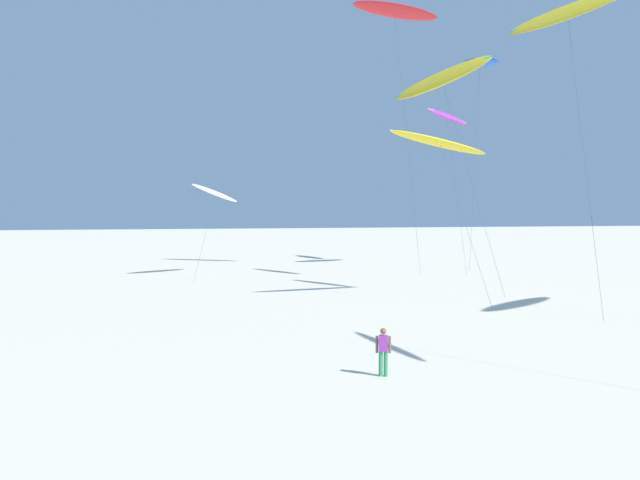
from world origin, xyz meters
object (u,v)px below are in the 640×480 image
flying_kite_4 (442,79)px  flying_kite_5 (440,143)px  flying_kite_6 (215,193)px  person_foreground_walker (383,350)px  flying_kite_9 (395,11)px  flying_kite_0 (567,12)px  flying_kite_2 (448,117)px  flying_kite_8 (480,62)px

flying_kite_4 → flying_kite_5: 10.68m
flying_kite_5 → flying_kite_4: bearing=69.3°
flying_kite_6 → person_foreground_walker: flying_kite_6 is taller
flying_kite_5 → flying_kite_9: 20.74m
flying_kite_0 → flying_kite_2: bearing=87.8°
flying_kite_0 → flying_kite_4: 11.23m
flying_kite_6 → flying_kite_4: bearing=-25.1°
flying_kite_2 → flying_kite_4: (-4.45, -10.55, 1.33)m
flying_kite_2 → flying_kite_9: 10.17m
flying_kite_5 → flying_kite_9: bearing=82.6°
flying_kite_8 → person_foreground_walker: flying_kite_8 is taller
flying_kite_2 → person_foreground_walker: size_ratio=8.75×
flying_kite_2 → person_foreground_walker: 41.24m
flying_kite_4 → flying_kite_5: bearing=-110.7°
flying_kite_0 → flying_kite_8: 22.57m
flying_kite_2 → flying_kite_9: (-5.57, -2.52, 8.12)m
flying_kite_6 → person_foreground_walker: 33.62m
flying_kite_9 → flying_kite_8: bearing=22.1°
flying_kite_4 → flying_kite_9: size_ratio=0.72×
flying_kite_0 → person_foreground_walker: size_ratio=11.05×
flying_kite_5 → flying_kite_9: flying_kite_9 is taller
flying_kite_4 → flying_kite_5: flying_kite_4 is taller
flying_kite_0 → flying_kite_6: 28.14m
flying_kite_0 → flying_kite_8: bearing=79.1°
flying_kite_9 → flying_kite_5: bearing=-97.4°
flying_kite_4 → flying_kite_9: (-1.12, 8.04, 6.79)m
flying_kite_4 → flying_kite_9: bearing=97.9°
flying_kite_0 → flying_kite_5: (-6.93, 1.73, -7.36)m
flying_kite_2 → flying_kite_5: flying_kite_2 is taller
flying_kite_5 → flying_kite_6: bearing=127.7°
flying_kite_5 → flying_kite_6: size_ratio=1.35×
person_foreground_walker → flying_kite_5: bearing=64.4°
flying_kite_4 → flying_kite_6: 19.10m
flying_kite_8 → flying_kite_9: flying_kite_9 is taller
flying_kite_6 → flying_kite_8: size_ratio=0.39×
flying_kite_4 → person_foreground_walker: bearing=-114.0°
flying_kite_4 → flying_kite_8: 14.58m
flying_kite_5 → flying_kite_8: size_ratio=0.53×
flying_kite_5 → flying_kite_2: bearing=68.1°
flying_kite_4 → person_foreground_walker: 31.06m
flying_kite_2 → flying_kite_8: 6.17m
flying_kite_0 → flying_kite_9: size_ratio=0.79×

